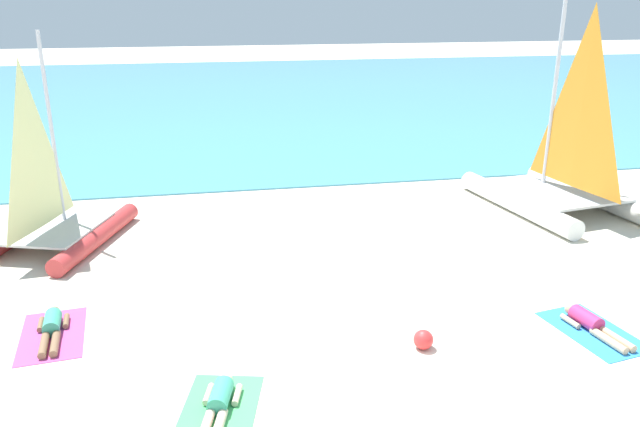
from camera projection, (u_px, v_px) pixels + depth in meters
The scene contains 11 objects.
ground_plane at pixel (288, 196), 19.24m from camera, with size 120.00×120.00×0.00m, color beige.
ocean_water at pixel (240, 95), 38.44m from camera, with size 120.00×40.00×0.05m, color #4C9EB7.
sailboat_red at pixel (52, 216), 15.23m from camera, with size 3.61×4.49×5.08m.
sailboat_white at pixel (559, 177), 17.79m from camera, with size 3.82×5.26×6.30m.
towel_left at pixel (52, 335), 11.36m from camera, with size 1.10×1.90×0.01m, color #D84C99.
sunbather_left at pixel (52, 327), 11.38m from camera, with size 0.59×1.57×0.30m.
towel_middle at pixel (218, 413), 9.26m from camera, with size 1.10×1.90×0.01m, color #4CB266.
sunbather_middle at pixel (219, 403), 9.28m from camera, with size 0.75×1.56×0.30m.
towel_right at pixel (593, 331), 11.49m from camera, with size 1.10×1.90×0.01m, color #338CD8.
sunbather_right at pixel (591, 323), 11.51m from camera, with size 0.67×1.56×0.30m.
beach_ball at pixel (423, 340), 10.89m from camera, with size 0.35×0.35×0.35m, color red.
Camera 1 is at (-2.52, -8.20, 5.84)m, focal length 35.25 mm.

